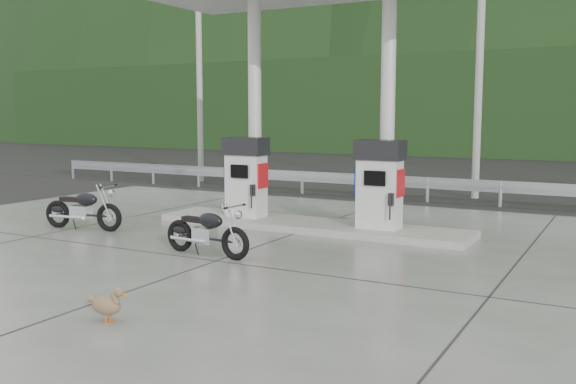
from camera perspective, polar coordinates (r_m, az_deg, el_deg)
The scene contains 16 objects.
ground at distance 11.78m, azimuth -3.62°, elevation -5.27°, with size 160.00×160.00×0.00m, color black.
forecourt_apron at distance 11.78m, azimuth -3.62°, elevation -5.22°, with size 18.00×14.00×0.02m, color slate.
pump_island at distance 13.90m, azimuth 1.87°, elevation -2.97°, with size 7.00×1.40×0.15m, color #9A988F.
gas_pump_left at distance 14.55m, azimuth -3.75°, elevation 1.34°, with size 0.95×0.55×1.80m, color silver, non-canonical shape.
gas_pump_right at distance 13.13m, azimuth 8.14°, elevation 0.67°, with size 0.95×0.55×1.80m, color silver, non-canonical shape.
canopy_column_left at distance 14.82m, azimuth -2.97°, elevation 7.64°, with size 0.30×0.30×5.00m, color silver.
canopy_column_right at distance 13.43m, azimuth 8.86°, elevation 7.64°, with size 0.30×0.30×5.00m, color silver.
guardrail at distance 18.86m, azimuth 9.41°, elevation 1.45°, with size 26.00×0.16×1.42m, color #A6AAAE, non-canonical shape.
road at distance 22.25m, azimuth 12.34°, elevation 0.38°, with size 60.00×7.00×0.01m, color black.
utility_pole_a at distance 23.93m, azimuth -7.89°, elevation 10.51°, with size 0.22×0.22×8.00m, color #989893.
utility_pole_b at distance 19.74m, azimuth 16.67°, elevation 11.06°, with size 0.22×0.22×8.00m, color #989893.
tree_band at distance 40.21m, azimuth 19.93°, elevation 7.28°, with size 80.00×6.00×6.00m, color black.
forested_hills at distance 70.05m, azimuth 23.58°, elevation 4.35°, with size 100.00×40.00×140.00m, color black, non-canonical shape.
motorcycle_left at distance 14.46m, azimuth -17.77°, elevation -1.50°, with size 1.81×0.57×0.86m, color black, non-canonical shape.
motorcycle_right at distance 11.34m, azimuth -7.24°, elevation -3.58°, with size 1.73×0.55×0.82m, color black, non-canonical shape.
duck at distance 8.09m, azimuth -15.86°, elevation -9.69°, with size 0.54×0.15×0.39m, color brown, non-canonical shape.
Camera 1 is at (6.14, -9.74, 2.50)m, focal length 40.00 mm.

